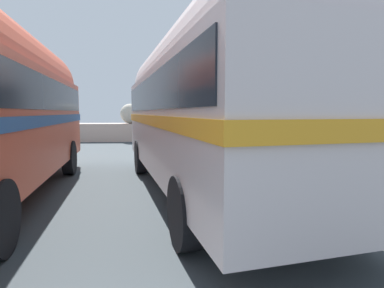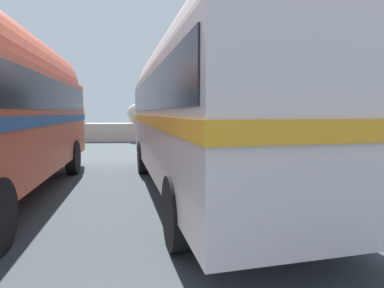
# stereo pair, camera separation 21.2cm
# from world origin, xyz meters

# --- Properties ---
(ground) EXTENTS (32.00, 26.00, 0.02)m
(ground) POSITION_xyz_m (0.00, 0.00, 0.01)
(ground) COLOR #3B4246
(breakwater) EXTENTS (31.36, 2.05, 2.39)m
(breakwater) POSITION_xyz_m (-0.30, 11.77, 0.70)
(breakwater) COLOR #B9A395
(breakwater) RESTS_ON ground
(vintage_coach) EXTENTS (4.15, 8.90, 3.70)m
(vintage_coach) POSITION_xyz_m (-1.78, -1.17, 2.05)
(vintage_coach) COLOR black
(vintage_coach) RESTS_ON ground
(parked_car_nearest) EXTENTS (4.17, 1.87, 1.86)m
(parked_car_nearest) POSITION_xyz_m (4.12, 3.39, 0.97)
(parked_car_nearest) COLOR black
(parked_car_nearest) RESTS_ON ground
(lamp_post) EXTENTS (1.07, 0.77, 7.23)m
(lamp_post) POSITION_xyz_m (1.56, 7.22, 4.03)
(lamp_post) COLOR #5B5B60
(lamp_post) RESTS_ON ground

